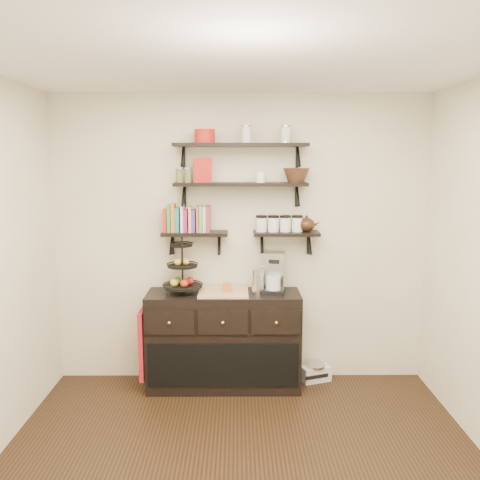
# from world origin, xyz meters

# --- Properties ---
(ceiling) EXTENTS (3.50, 3.50, 0.02)m
(ceiling) POSITION_xyz_m (0.00, 0.00, 2.70)
(ceiling) COLOR white
(ceiling) RESTS_ON back_wall
(back_wall) EXTENTS (3.50, 0.02, 2.70)m
(back_wall) POSITION_xyz_m (0.00, 1.75, 1.35)
(back_wall) COLOR white
(back_wall) RESTS_ON ground
(shelf_top) EXTENTS (1.20, 0.27, 0.23)m
(shelf_top) POSITION_xyz_m (0.00, 1.62, 2.23)
(shelf_top) COLOR black
(shelf_top) RESTS_ON back_wall
(shelf_mid) EXTENTS (1.20, 0.27, 0.23)m
(shelf_mid) POSITION_xyz_m (0.00, 1.62, 1.88)
(shelf_mid) COLOR black
(shelf_mid) RESTS_ON back_wall
(shelf_low_left) EXTENTS (0.60, 0.25, 0.23)m
(shelf_low_left) POSITION_xyz_m (-0.42, 1.63, 1.43)
(shelf_low_left) COLOR black
(shelf_low_left) RESTS_ON back_wall
(shelf_low_right) EXTENTS (0.60, 0.25, 0.23)m
(shelf_low_right) POSITION_xyz_m (0.42, 1.63, 1.43)
(shelf_low_right) COLOR black
(shelf_low_right) RESTS_ON back_wall
(cookbooks) EXTENTS (0.43, 0.15, 0.26)m
(cookbooks) POSITION_xyz_m (-0.47, 1.63, 1.57)
(cookbooks) COLOR red
(cookbooks) RESTS_ON shelf_low_left
(glass_canisters) EXTENTS (0.43, 0.10, 0.13)m
(glass_canisters) POSITION_xyz_m (0.36, 1.63, 1.51)
(glass_canisters) COLOR silver
(glass_canisters) RESTS_ON shelf_low_right
(sideboard) EXTENTS (1.40, 0.50, 0.92)m
(sideboard) POSITION_xyz_m (-0.16, 1.51, 0.45)
(sideboard) COLOR black
(sideboard) RESTS_ON floor
(fruit_stand) EXTENTS (0.36, 0.36, 0.53)m
(fruit_stand) POSITION_xyz_m (-0.53, 1.52, 1.08)
(fruit_stand) COLOR black
(fruit_stand) RESTS_ON sideboard
(candle) EXTENTS (0.08, 0.08, 0.08)m
(candle) POSITION_xyz_m (-0.12, 1.51, 0.96)
(candle) COLOR #AC5827
(candle) RESTS_ON sideboard
(coffee_maker) EXTENTS (0.24, 0.23, 0.38)m
(coffee_maker) POSITION_xyz_m (0.30, 1.54, 1.08)
(coffee_maker) COLOR black
(coffee_maker) RESTS_ON sideboard
(thermal_carafe) EXTENTS (0.11, 0.11, 0.22)m
(thermal_carafe) POSITION_xyz_m (0.16, 1.49, 1.01)
(thermal_carafe) COLOR silver
(thermal_carafe) RESTS_ON sideboard
(apron) EXTENTS (0.04, 0.27, 0.63)m
(apron) POSITION_xyz_m (-0.89, 1.41, 0.45)
(apron) COLOR maroon
(apron) RESTS_ON sideboard
(radio) EXTENTS (0.30, 0.23, 0.16)m
(radio) POSITION_xyz_m (0.72, 1.62, 0.08)
(radio) COLOR silver
(radio) RESTS_ON floor
(recipe_box) EXTENTS (0.17, 0.09, 0.22)m
(recipe_box) POSITION_xyz_m (-0.34, 1.61, 2.01)
(recipe_box) COLOR red
(recipe_box) RESTS_ON shelf_mid
(walnut_bowl) EXTENTS (0.24, 0.24, 0.13)m
(walnut_bowl) POSITION_xyz_m (0.50, 1.61, 1.96)
(walnut_bowl) COLOR black
(walnut_bowl) RESTS_ON shelf_mid
(ramekins) EXTENTS (0.09, 0.09, 0.10)m
(ramekins) POSITION_xyz_m (0.18, 1.61, 1.95)
(ramekins) COLOR white
(ramekins) RESTS_ON shelf_mid
(teapot) EXTENTS (0.22, 0.18, 0.15)m
(teapot) POSITION_xyz_m (0.61, 1.63, 1.53)
(teapot) COLOR black
(teapot) RESTS_ON shelf_low_right
(red_pot) EXTENTS (0.18, 0.18, 0.12)m
(red_pot) POSITION_xyz_m (-0.32, 1.61, 2.31)
(red_pot) COLOR red
(red_pot) RESTS_ON shelf_top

